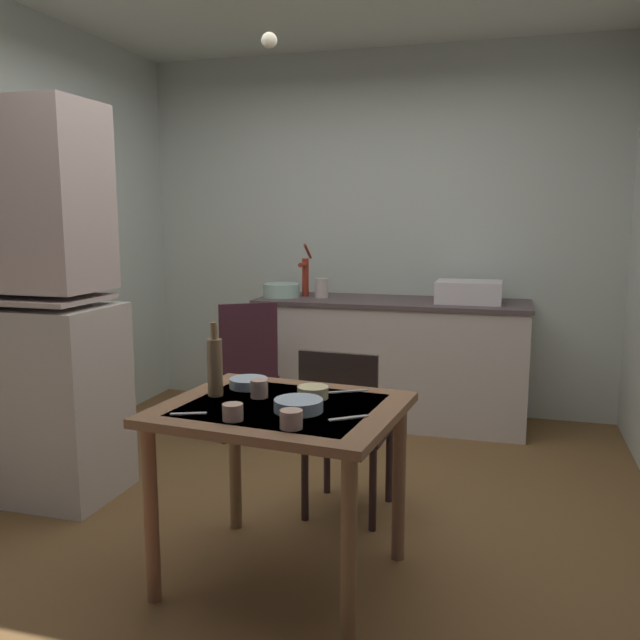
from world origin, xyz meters
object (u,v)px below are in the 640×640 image
mug_dark (259,389)px  chair_far_side (345,427)px  sink_basin (469,291)px  dining_table (282,431)px  serving_bowl_wide (249,383)px  glass_bottle (215,366)px  hand_pump (305,274)px  mixing_bowl_counter (281,290)px  chair_by_counter (246,367)px  hutch_cabinet (35,318)px

mug_dark → chair_far_side: bearing=67.4°
sink_basin → dining_table: sink_basin is taller
serving_bowl_wide → glass_bottle: (-0.08, -0.16, 0.11)m
serving_bowl_wide → dining_table: bearing=-43.1°
dining_table → glass_bottle: (-0.31, 0.05, 0.24)m
hand_pump → dining_table: size_ratio=0.39×
sink_basin → chair_far_side: sink_basin is taller
sink_basin → mixing_bowl_counter: 1.35m
mixing_bowl_counter → dining_table: mixing_bowl_counter is taller
chair_by_counter → serving_bowl_wide: (0.59, -1.39, 0.28)m
hand_pump → hutch_cabinet: bearing=-116.4°
dining_table → mug_dark: (-0.12, 0.07, 0.15)m
serving_bowl_wide → glass_bottle: glass_bottle is taller
mug_dark → glass_bottle: (-0.18, -0.02, 0.09)m
sink_basin → hand_pump: 1.20m
hand_pump → dining_table: bearing=-75.1°
sink_basin → mug_dark: 2.28m
serving_bowl_wide → hand_pump: bearing=100.5°
serving_bowl_wide → mug_dark: bearing=-53.1°
dining_table → chair_by_counter: size_ratio=1.07×
hutch_cabinet → serving_bowl_wide: size_ratio=12.30×
mug_dark → hand_pump: bearing=102.4°
hutch_cabinet → mug_dark: 1.45m
sink_basin → hand_pump: bearing=177.8°
sink_basin → glass_bottle: (-0.89, -2.19, -0.10)m
mug_dark → chair_by_counter: bearing=114.4°
mixing_bowl_counter → mug_dark: 2.21m
mug_dark → glass_bottle: glass_bottle is taller
hutch_cabinet → glass_bottle: 1.28m
glass_bottle → hand_pump: bearing=97.7°
hutch_cabinet → dining_table: (1.51, -0.46, -0.32)m
hand_pump → chair_by_counter: bearing=-107.1°
sink_basin → dining_table: bearing=-104.7°
chair_far_side → mug_dark: chair_far_side is taller
chair_by_counter → mug_dark: chair_by_counter is taller
sink_basin → chair_by_counter: bearing=-155.7°
hutch_cabinet → sink_basin: 2.75m
sink_basin → mixing_bowl_counter: size_ratio=1.64×
sink_basin → mixing_bowl_counter: (-1.35, -0.05, -0.03)m
dining_table → chair_by_counter: (-0.82, 1.60, -0.15)m
sink_basin → hand_pump: (-1.19, 0.05, 0.09)m
mug_dark → serving_bowl_wide: bearing=126.9°
dining_table → glass_bottle: bearing=170.8°
glass_bottle → mixing_bowl_counter: bearing=102.1°
sink_basin → mug_dark: (-0.71, -2.16, -0.19)m
hutch_cabinet → hand_pump: 2.03m
dining_table → sink_basin: bearing=75.3°
chair_by_counter → mug_dark: (0.70, -1.53, 0.30)m
chair_by_counter → serving_bowl_wide: 1.54m
mixing_bowl_counter → chair_far_side: bearing=-60.9°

